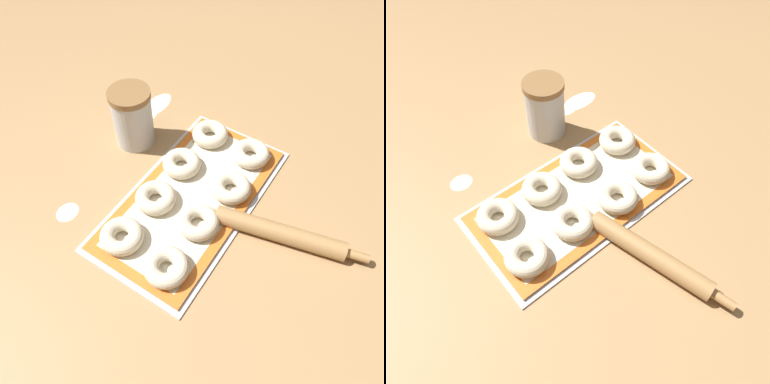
# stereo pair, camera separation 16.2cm
# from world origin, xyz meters

# --- Properties ---
(ground_plane) EXTENTS (2.80, 2.80, 0.00)m
(ground_plane) POSITION_xyz_m (0.00, 0.00, 0.00)
(ground_plane) COLOR #A87F51
(baking_tray) EXTENTS (0.53, 0.28, 0.01)m
(baking_tray) POSITION_xyz_m (0.01, -0.01, 0.00)
(baking_tray) COLOR silver
(baking_tray) RESTS_ON ground_plane
(baking_mat) EXTENTS (0.51, 0.26, 0.00)m
(baking_mat) POSITION_xyz_m (0.01, -0.01, 0.01)
(baking_mat) COLOR orange
(baking_mat) RESTS_ON baking_tray
(bagel_front_far_left) EXTENTS (0.10, 0.10, 0.03)m
(bagel_front_far_left) POSITION_xyz_m (-0.19, -0.07, 0.03)
(bagel_front_far_left) COLOR beige
(bagel_front_far_left) RESTS_ON baking_mat
(bagel_front_mid_left) EXTENTS (0.10, 0.10, 0.03)m
(bagel_front_mid_left) POSITION_xyz_m (-0.06, -0.06, 0.03)
(bagel_front_mid_left) COLOR beige
(bagel_front_mid_left) RESTS_ON baking_mat
(bagel_front_mid_right) EXTENTS (0.10, 0.10, 0.03)m
(bagel_front_mid_right) POSITION_xyz_m (0.07, -0.08, 0.03)
(bagel_front_mid_right) COLOR beige
(bagel_front_mid_right) RESTS_ON baking_mat
(bagel_front_far_right) EXTENTS (0.10, 0.10, 0.03)m
(bagel_front_far_right) POSITION_xyz_m (0.20, -0.07, 0.03)
(bagel_front_far_right) COLOR beige
(bagel_front_far_right) RESTS_ON baking_mat
(bagel_back_far_left) EXTENTS (0.10, 0.10, 0.03)m
(bagel_back_far_left) POSITION_xyz_m (-0.18, 0.06, 0.03)
(bagel_back_far_left) COLOR beige
(bagel_back_far_left) RESTS_ON baking_mat
(bagel_back_mid_left) EXTENTS (0.10, 0.10, 0.03)m
(bagel_back_mid_left) POSITION_xyz_m (-0.05, 0.06, 0.03)
(bagel_back_mid_left) COLOR beige
(bagel_back_mid_left) RESTS_ON baking_mat
(bagel_back_mid_right) EXTENTS (0.10, 0.10, 0.03)m
(bagel_back_mid_right) POSITION_xyz_m (0.07, 0.06, 0.03)
(bagel_back_mid_right) COLOR beige
(bagel_back_mid_right) RESTS_ON baking_mat
(bagel_back_far_right) EXTENTS (0.10, 0.10, 0.03)m
(bagel_back_far_right) POSITION_xyz_m (0.20, 0.06, 0.03)
(bagel_back_far_right) COLOR beige
(bagel_back_far_right) RESTS_ON baking_mat
(flour_canister) EXTENTS (0.11, 0.11, 0.16)m
(flour_canister) POSITION_xyz_m (0.10, 0.23, 0.08)
(flour_canister) COLOR silver
(flour_canister) RESTS_ON ground_plane
(rolling_pin) EXTENTS (0.11, 0.39, 0.04)m
(rolling_pin) POSITION_xyz_m (0.02, -0.23, 0.02)
(rolling_pin) COLOR #AD7F4C
(rolling_pin) RESTS_ON ground_plane
(flour_patch_near) EXTENTS (0.12, 0.06, 0.00)m
(flour_patch_near) POSITION_xyz_m (0.25, 0.27, 0.00)
(flour_patch_near) COLOR white
(flour_patch_near) RESTS_ON ground_plane
(flour_patch_far) EXTENTS (0.06, 0.05, 0.00)m
(flour_patch_far) POSITION_xyz_m (-0.19, 0.22, 0.00)
(flour_patch_far) COLOR white
(flour_patch_far) RESTS_ON ground_plane
(flour_patch_side) EXTENTS (0.05, 0.03, 0.00)m
(flour_patch_side) POSITION_xyz_m (0.20, 0.26, 0.00)
(flour_patch_side) COLOR white
(flour_patch_side) RESTS_ON ground_plane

